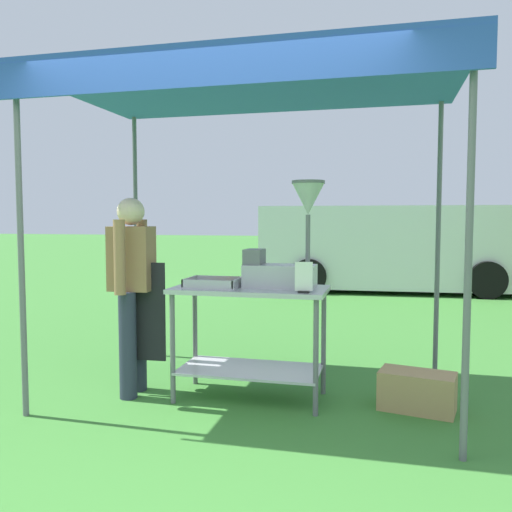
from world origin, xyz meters
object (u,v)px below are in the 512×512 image
(stall_canopy, at_px, (253,92))
(menu_sign, at_px, (304,280))
(donut_cart, at_px, (250,319))
(donut_tray, at_px, (216,284))
(donut_fryer, at_px, (287,249))
(van_white, at_px, (391,247))
(supply_crate, at_px, (417,391))
(vendor, at_px, (133,285))

(stall_canopy, bearing_deg, menu_sign, -34.28)
(stall_canopy, xyz_separation_m, donut_cart, (0.00, -0.10, -1.80))
(donut_tray, bearing_deg, stall_canopy, 27.44)
(stall_canopy, bearing_deg, donut_cart, -90.00)
(donut_fryer, relative_size, van_white, 0.16)
(stall_canopy, distance_m, donut_fryer, 1.27)
(stall_canopy, distance_m, donut_cart, 1.80)
(donut_tray, height_order, donut_fryer, donut_fryer)
(donut_tray, xyz_separation_m, supply_crate, (1.56, 0.08, -0.77))
(donut_fryer, height_order, supply_crate, donut_fryer)
(supply_crate, distance_m, van_white, 6.99)
(supply_crate, bearing_deg, donut_tray, -176.92)
(stall_canopy, relative_size, donut_tray, 7.62)
(donut_cart, xyz_separation_m, menu_sign, (0.46, -0.22, 0.35))
(stall_canopy, height_order, donut_tray, stall_canopy)
(supply_crate, bearing_deg, menu_sign, -162.78)
(vendor, bearing_deg, donut_cart, 7.39)
(supply_crate, relative_size, van_white, 0.11)
(donut_tray, distance_m, donut_fryer, 0.64)
(donut_cart, height_order, vendor, vendor)
(donut_fryer, height_order, vendor, donut_fryer)
(donut_tray, bearing_deg, supply_crate, 3.08)
(donut_cart, distance_m, donut_tray, 0.39)
(van_white, bearing_deg, menu_sign, -95.64)
(stall_canopy, height_order, supply_crate, stall_canopy)
(donut_tray, height_order, vendor, vendor)
(vendor, height_order, supply_crate, vendor)
(donut_cart, xyz_separation_m, donut_tray, (-0.27, -0.04, 0.28))
(donut_cart, distance_m, donut_fryer, 0.63)
(donut_cart, height_order, van_white, van_white)
(donut_tray, xyz_separation_m, vendor, (-0.68, -0.08, -0.02))
(van_white, bearing_deg, vendor, -106.64)
(donut_fryer, bearing_deg, donut_tray, -170.02)
(donut_cart, relative_size, donut_tray, 2.89)
(donut_fryer, bearing_deg, vendor, -171.77)
(supply_crate, bearing_deg, donut_cart, -178.18)
(menu_sign, xyz_separation_m, van_white, (0.71, 7.21, -0.12))
(stall_canopy, bearing_deg, donut_tray, -152.56)
(donut_tray, distance_m, vendor, 0.69)
(donut_tray, distance_m, supply_crate, 1.74)
(donut_fryer, distance_m, menu_sign, 0.38)
(donut_fryer, xyz_separation_m, menu_sign, (0.17, -0.27, -0.21))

